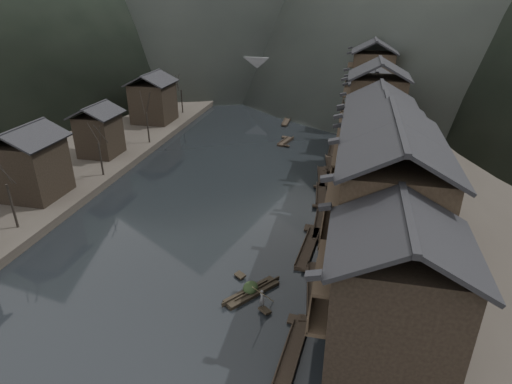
# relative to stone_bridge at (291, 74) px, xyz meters

# --- Properties ---
(water) EXTENTS (300.00, 300.00, 0.00)m
(water) POSITION_rel_stone_bridge_xyz_m (0.00, -72.00, -5.11)
(water) COLOR black
(water) RESTS_ON ground
(right_bank) EXTENTS (40.00, 200.00, 1.80)m
(right_bank) POSITION_rel_stone_bridge_xyz_m (35.00, -32.00, -4.21)
(right_bank) COLOR #2D2823
(right_bank) RESTS_ON ground
(left_bank) EXTENTS (40.00, 200.00, 1.20)m
(left_bank) POSITION_rel_stone_bridge_xyz_m (-35.00, -32.00, -4.51)
(left_bank) COLOR #2D2823
(left_bank) RESTS_ON ground
(stilt_houses) EXTENTS (9.00, 67.60, 15.20)m
(stilt_houses) POSITION_rel_stone_bridge_xyz_m (17.28, -52.53, 3.61)
(stilt_houses) COLOR black
(stilt_houses) RESTS_ON ground
(left_houses) EXTENTS (8.10, 53.20, 8.73)m
(left_houses) POSITION_rel_stone_bridge_xyz_m (-20.50, -51.88, 0.55)
(left_houses) COLOR black
(left_houses) RESTS_ON left_bank
(bare_trees) EXTENTS (3.36, 61.62, 6.71)m
(bare_trees) POSITION_rel_stone_bridge_xyz_m (-17.00, -54.00, 0.90)
(bare_trees) COLOR black
(bare_trees) RESTS_ON left_bank
(moored_sampans) EXTENTS (3.10, 48.61, 0.47)m
(moored_sampans) POSITION_rel_stone_bridge_xyz_m (11.75, -57.77, -4.91)
(moored_sampans) COLOR black
(moored_sampans) RESTS_ON water
(midriver_boats) EXTENTS (3.27, 16.82, 0.44)m
(midriver_boats) POSITION_rel_stone_bridge_xyz_m (3.31, -28.00, -4.91)
(midriver_boats) COLOR black
(midriver_boats) RESTS_ON water
(stone_bridge) EXTENTS (40.00, 6.00, 9.00)m
(stone_bridge) POSITION_rel_stone_bridge_xyz_m (0.00, 0.00, 0.00)
(stone_bridge) COLOR #4C4C4F
(stone_bridge) RESTS_ON ground
(hero_sampan) EXTENTS (4.12, 5.00, 0.44)m
(hero_sampan) POSITION_rel_stone_bridge_xyz_m (7.50, -72.91, -4.91)
(hero_sampan) COLOR black
(hero_sampan) RESTS_ON water
(cargo_heap) EXTENTS (1.23, 1.61, 0.74)m
(cargo_heap) POSITION_rel_stone_bridge_xyz_m (7.34, -72.70, -4.30)
(cargo_heap) COLOR black
(cargo_heap) RESTS_ON hero_sampan
(boatman) EXTENTS (0.66, 0.66, 1.55)m
(boatman) POSITION_rel_stone_bridge_xyz_m (8.68, -74.46, -3.89)
(boatman) COLOR #525254
(boatman) RESTS_ON hero_sampan
(bamboo_pole) EXTENTS (1.40, 2.63, 3.32)m
(bamboo_pole) POSITION_rel_stone_bridge_xyz_m (8.88, -74.46, -1.46)
(bamboo_pole) COLOR #8C7A51
(bamboo_pole) RESTS_ON boatman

